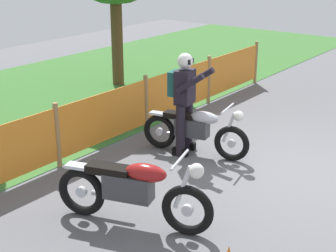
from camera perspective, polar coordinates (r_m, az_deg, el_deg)
name	(u,v)px	position (r m, az deg, el deg)	size (l,w,h in m)	color
ground	(306,173)	(8.23, 15.10, -5.02)	(24.00, 24.00, 0.02)	#5B5B60
grass_verge	(39,100)	(11.87, -14.15, 2.77)	(24.00, 6.24, 0.01)	#386B2D
barrier_fence	(146,102)	(9.57, -2.47, 2.67)	(8.69, 0.08, 1.05)	#997547
motorcycle_lead	(195,130)	(8.47, 3.05, -0.41)	(0.63, 1.86, 0.89)	black
motorcycle_trailing	(133,190)	(6.36, -3.86, -7.07)	(0.84, 2.01, 0.98)	black
rider_lead	(184,98)	(8.38, 1.81, 3.14)	(0.63, 0.74, 1.69)	black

